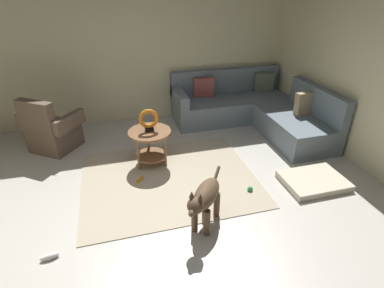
% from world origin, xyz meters
% --- Properties ---
extents(ground_plane, '(6.00, 6.00, 0.10)m').
position_xyz_m(ground_plane, '(0.00, 0.00, -0.05)').
color(ground_plane, beige).
extents(wall_back, '(6.00, 0.12, 2.70)m').
position_xyz_m(wall_back, '(0.00, 2.94, 1.35)').
color(wall_back, beige).
rests_on(wall_back, ground_plane).
extents(area_rug, '(2.30, 1.90, 0.01)m').
position_xyz_m(area_rug, '(0.15, 0.70, 0.01)').
color(area_rug, '#BCAD93').
rests_on(area_rug, ground_plane).
extents(sectional_couch, '(2.20, 2.25, 0.88)m').
position_xyz_m(sectional_couch, '(1.99, 2.01, 0.29)').
color(sectional_couch, slate).
rests_on(sectional_couch, ground_plane).
extents(armchair, '(1.00, 0.96, 0.88)m').
position_xyz_m(armchair, '(-1.44, 2.00, 0.32)').
color(armchair, brown).
rests_on(armchair, ground_plane).
extents(side_table, '(0.60, 0.60, 0.54)m').
position_xyz_m(side_table, '(-0.02, 1.14, 0.42)').
color(side_table, brown).
rests_on(side_table, ground_plane).
extents(torus_sculpture, '(0.28, 0.08, 0.33)m').
position_xyz_m(torus_sculpture, '(-0.02, 1.14, 0.71)').
color(torus_sculpture, black).
rests_on(torus_sculpture, side_table).
extents(dog_bed_mat, '(0.80, 0.60, 0.09)m').
position_xyz_m(dog_bed_mat, '(1.98, 0.08, 0.04)').
color(dog_bed_mat, beige).
rests_on(dog_bed_mat, ground_plane).
extents(dog, '(0.57, 0.69, 0.63)m').
position_xyz_m(dog, '(0.35, -0.28, 0.38)').
color(dog, brown).
rests_on(dog, ground_plane).
extents(dog_toy_ball, '(0.07, 0.07, 0.07)m').
position_xyz_m(dog_toy_ball, '(1.10, 0.15, 0.04)').
color(dog_toy_ball, green).
rests_on(dog_toy_ball, ground_plane).
extents(dog_toy_rope, '(0.13, 0.14, 0.05)m').
position_xyz_m(dog_toy_rope, '(-0.24, 0.74, 0.03)').
color(dog_toy_rope, orange).
rests_on(dog_toy_rope, ground_plane).
extents(dog_toy_bone, '(0.19, 0.09, 0.06)m').
position_xyz_m(dog_toy_bone, '(-1.24, -0.32, 0.03)').
color(dog_toy_bone, silver).
rests_on(dog_toy_bone, ground_plane).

